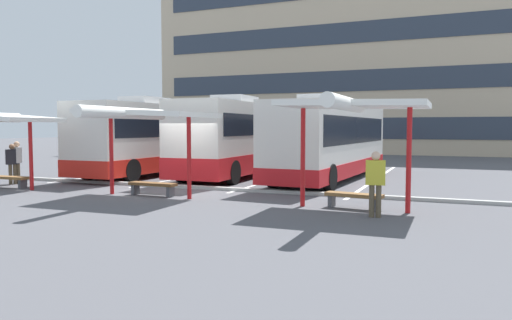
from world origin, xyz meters
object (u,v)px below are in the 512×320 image
coach_bus_2 (331,141)px  waiting_passenger_2 (375,179)px  waiting_shelter_1 (143,115)px  waiting_passenger_0 (17,159)px  bench_1 (153,186)px  waiting_shelter_2 (353,107)px  coach_bus_0 (163,138)px  coach_bus_1 (247,139)px  waiting_passenger_1 (12,161)px  bench_2 (354,197)px  bench_0 (6,179)px

coach_bus_2 → waiting_passenger_2: 9.32m
waiting_shelter_1 → waiting_passenger_0: size_ratio=2.69×
bench_1 → waiting_shelter_2: (6.91, -0.48, 2.56)m
coach_bus_0 → waiting_passenger_0: bearing=-114.9°
coach_bus_1 → waiting_passenger_1: bearing=-132.8°
bench_2 → coach_bus_2: bearing=108.1°
waiting_shelter_2 → waiting_passenger_0: (-14.15, 1.35, -1.87)m
bench_2 → waiting_passenger_1: waiting_passenger_1 is taller
coach_bus_1 → waiting_passenger_0: bearing=-133.7°
bench_1 → waiting_passenger_2: waiting_passenger_2 is taller
bench_0 → waiting_shelter_2: (13.46, -0.19, 2.55)m
waiting_passenger_1 → coach_bus_0: bearing=65.8°
waiting_shelter_2 → waiting_passenger_0: 14.33m
waiting_passenger_0 → waiting_passenger_1: (-0.00, -0.24, -0.07)m
coach_bus_1 → waiting_passenger_2: (7.73, -9.58, -0.76)m
bench_2 → waiting_shelter_1: bearing=-176.9°
coach_bus_1 → waiting_shelter_2: (6.98, -8.85, 1.13)m
waiting_shelter_1 → bench_2: waiting_shelter_1 is taller
coach_bus_0 → waiting_shelter_1: 8.86m
bench_0 → bench_2: (13.46, 0.20, -0.01)m
bench_2 → waiting_passenger_2: waiting_passenger_2 is taller
bench_0 → waiting_passenger_1: 1.31m
waiting_passenger_2 → bench_2: bearing=124.2°
coach_bus_2 → bench_1: bearing=-120.6°
coach_bus_2 → waiting_shelter_2: (2.48, -7.98, 1.16)m
coach_bus_1 → waiting_shelter_1: size_ratio=2.57×
coach_bus_0 → coach_bus_1: coach_bus_1 is taller
coach_bus_2 → waiting_shelter_1: 9.17m
waiting_shelter_2 → waiting_passenger_0: waiting_shelter_2 is taller
waiting_shelter_1 → waiting_shelter_2: 6.91m
coach_bus_1 → bench_0: coach_bus_1 is taller
bench_0 → waiting_shelter_1: waiting_shelter_1 is taller
coach_bus_0 → bench_2: bearing=-33.2°
bench_2 → waiting_passenger_2: bearing=-55.8°
coach_bus_1 → waiting_passenger_0: (-7.17, -7.50, -0.73)m
waiting_passenger_0 → bench_2: bearing=-3.9°
coach_bus_2 → waiting_passenger_0: coach_bus_2 is taller
coach_bus_1 → coach_bus_2: 4.58m
waiting_shelter_2 → bench_2: waiting_shelter_2 is taller
coach_bus_2 → waiting_passenger_1: bearing=-149.5°
waiting_shelter_2 → waiting_passenger_0: size_ratio=2.57×
waiting_shelter_1 → bench_1: 2.45m
waiting_shelter_2 → waiting_passenger_1: (-14.15, 1.11, -1.94)m
waiting_shelter_1 → bench_2: (6.91, 0.37, -2.41)m
coach_bus_0 → waiting_passenger_0: size_ratio=6.53×
coach_bus_2 → bench_1: 8.83m
coach_bus_0 → bench_1: size_ratio=6.55×
waiting_shelter_2 → waiting_passenger_0: bearing=174.5°
coach_bus_1 → bench_0: (-6.48, -8.66, -1.42)m
waiting_shelter_2 → bench_2: bearing=90.0°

